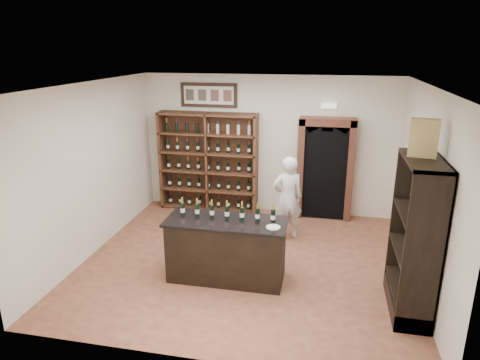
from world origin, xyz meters
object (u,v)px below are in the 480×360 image
object	(u,v)px
shopkeeper	(287,198)
wine_crate	(424,138)
side_cabinet	(414,261)
wine_shelf	(209,162)
counter_bottle_0	(183,209)
tasting_counter	(226,250)

from	to	relation	value
shopkeeper	wine_crate	xyz separation A→B (m)	(1.87, -1.88, 1.63)
side_cabinet	shopkeeper	distance (m)	2.77
side_cabinet	wine_crate	world-z (taller)	wine_crate
wine_shelf	wine_crate	xyz separation A→B (m)	(3.76, -3.13, 1.35)
counter_bottle_0	wine_crate	bearing A→B (deg)	-4.29
side_cabinet	wine_crate	xyz separation A→B (m)	(-0.07, 0.10, 1.69)
counter_bottle_0	side_cabinet	xyz separation A→B (m)	(3.44, -0.36, -0.35)
tasting_counter	shopkeeper	world-z (taller)	shopkeeper
side_cabinet	counter_bottle_0	bearing A→B (deg)	174.08
tasting_counter	side_cabinet	bearing A→B (deg)	-6.28
counter_bottle_0	wine_shelf	bearing A→B (deg)	97.53
tasting_counter	wine_crate	size ratio (longest dim) A/B	3.80
wine_shelf	side_cabinet	distance (m)	5.02
counter_bottle_0	wine_crate	world-z (taller)	wine_crate
tasting_counter	shopkeeper	xyz separation A→B (m)	(0.79, 1.68, 0.32)
shopkeeper	tasting_counter	bearing A→B (deg)	42.63
counter_bottle_0	side_cabinet	distance (m)	3.48
wine_shelf	wine_crate	world-z (taller)	wine_crate
wine_shelf	counter_bottle_0	distance (m)	2.90
wine_shelf	tasting_counter	distance (m)	3.19
shopkeeper	wine_crate	distance (m)	3.11
wine_shelf	counter_bottle_0	world-z (taller)	wine_shelf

